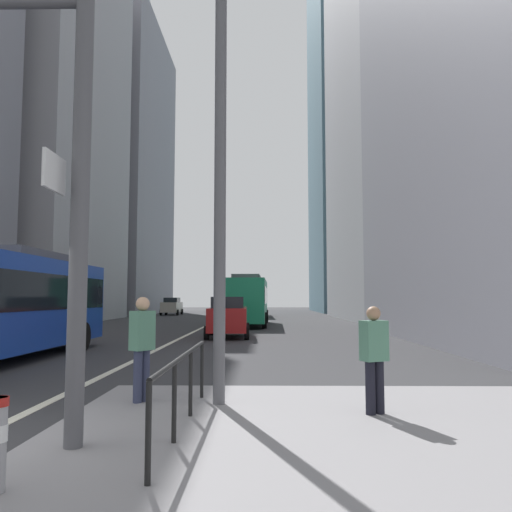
{
  "coord_description": "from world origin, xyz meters",
  "views": [
    {
      "loc": [
        3.87,
        -6.29,
        1.88
      ],
      "look_at": [
        3.37,
        30.45,
        4.91
      ],
      "focal_mm": 35.92,
      "sensor_mm": 36.0,
      "label": 1
    }
  ],
  "objects": [
    {
      "name": "office_tower_right_far",
      "position": [
        17.0,
        65.77,
        26.59
      ],
      "size": [
        11.53,
        20.01,
        53.18
      ],
      "primitive_type": "cube",
      "color": "slate",
      "rests_on": "ground"
    },
    {
      "name": "street_lamp_post",
      "position": [
        3.15,
        2.24,
        5.28
      ],
      "size": [
        5.5,
        0.32,
        8.0
      ],
      "color": "#56565B",
      "rests_on": "median_island"
    },
    {
      "name": "car_oncoming_mid",
      "position": [
        -6.4,
        51.38,
        0.99
      ],
      "size": [
        2.04,
        4.46,
        1.94
      ],
      "color": "#B2A899",
      "rests_on": "ground"
    },
    {
      "name": "lane_centre_line",
      "position": [
        0.0,
        30.0,
        0.01
      ],
      "size": [
        0.2,
        80.0,
        0.01
      ],
      "primitive_type": "cube",
      "color": "beige",
      "rests_on": "ground"
    },
    {
      "name": "pedestrian_waiting",
      "position": [
        1.83,
        2.38,
        1.12
      ],
      "size": [
        0.42,
        0.45,
        1.75
      ],
      "color": "#2D334C",
      "rests_on": "median_island"
    },
    {
      "name": "ground_plane",
      "position": [
        0.0,
        20.0,
        0.0
      ],
      "size": [
        160.0,
        160.0,
        0.0
      ],
      "primitive_type": "plane",
      "color": "#303033"
    },
    {
      "name": "median_island",
      "position": [
        5.5,
        -1.0,
        0.07
      ],
      "size": [
        9.0,
        10.0,
        0.15
      ],
      "primitive_type": "cube",
      "color": "gray",
      "rests_on": "ground"
    },
    {
      "name": "office_tower_right_mid",
      "position": [
        17.0,
        39.89,
        21.87
      ],
      "size": [
        11.9,
        22.73,
        43.75
      ],
      "primitive_type": "cube",
      "color": "#9E9EA3",
      "rests_on": "ground"
    },
    {
      "name": "office_tower_left_mid",
      "position": [
        -16.0,
        35.15,
        18.05
      ],
      "size": [
        12.83,
        18.14,
        36.1
      ],
      "primitive_type": "cube",
      "color": "#9E9EA3",
      "rests_on": "ground"
    },
    {
      "name": "car_receding_near",
      "position": [
        2.19,
        18.41,
        0.99
      ],
      "size": [
        2.13,
        4.23,
        1.94
      ],
      "color": "maroon",
      "rests_on": "ground"
    },
    {
      "name": "pedestrian_walking",
      "position": [
        5.55,
        1.54,
        1.03
      ],
      "size": [
        0.45,
        0.38,
        1.6
      ],
      "color": "black",
      "rests_on": "median_island"
    },
    {
      "name": "pedestrian_railing",
      "position": [
        2.8,
        0.68,
        0.87
      ],
      "size": [
        0.06,
        4.25,
        0.98
      ],
      "color": "black",
      "rests_on": "median_island"
    },
    {
      "name": "city_bus_red_receding",
      "position": [
        2.83,
        29.21,
        1.83
      ],
      "size": [
        2.87,
        10.61,
        3.4
      ],
      "color": "#198456",
      "rests_on": "ground"
    },
    {
      "name": "office_tower_left_far",
      "position": [
        -16.0,
        58.01,
        18.35
      ],
      "size": [
        13.19,
        22.04,
        36.69
      ],
      "primitive_type": "cube",
      "color": "gray",
      "rests_on": "ground"
    },
    {
      "name": "city_bus_red_distant",
      "position": [
        2.57,
        46.76,
        1.84
      ],
      "size": [
        2.83,
        11.71,
        3.4
      ],
      "color": "#198456",
      "rests_on": "ground"
    }
  ]
}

